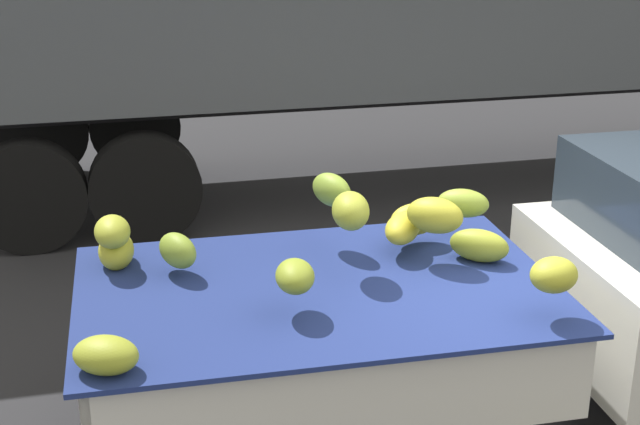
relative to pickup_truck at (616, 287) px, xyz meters
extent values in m
cube|color=gray|center=(-0.56, 9.89, -0.81)|extent=(80.00, 0.80, 0.16)
cube|color=silver|center=(-1.96, -0.06, -0.31)|extent=(2.75, 1.77, 0.08)
cube|color=silver|center=(-1.98, 0.77, -0.05)|extent=(2.70, 0.12, 0.44)
cube|color=silver|center=(-1.94, -0.89, -0.05)|extent=(2.70, 0.12, 0.44)
cube|color=silver|center=(-0.64, -0.02, -0.05)|extent=(0.09, 1.71, 0.44)
cube|color=silver|center=(-3.29, -0.09, -0.05)|extent=(0.09, 1.71, 0.44)
cube|color=#B21914|center=(-1.98, 0.80, -0.09)|extent=(2.60, 0.08, 0.07)
cube|color=navy|center=(-1.96, -0.06, 0.18)|extent=(2.87, 1.90, 0.03)
ellipsoid|color=#A6AF31|center=(-1.73, 0.11, 0.60)|extent=(0.26, 0.36, 0.22)
ellipsoid|color=olive|center=(-2.76, 0.28, 0.35)|extent=(0.31, 0.37, 0.21)
ellipsoid|color=#9AA52C|center=(-3.16, -0.82, 0.29)|extent=(0.41, 0.38, 0.18)
ellipsoid|color=#ACB332|center=(-3.14, 0.45, 0.44)|extent=(0.24, 0.34, 0.19)
ellipsoid|color=gold|center=(-3.13, 0.50, 0.29)|extent=(0.23, 0.36, 0.22)
ellipsoid|color=#9AA52C|center=(-0.89, 0.14, 0.30)|extent=(0.43, 0.39, 0.21)
ellipsoid|color=#8CA432|center=(-0.87, 0.53, 0.44)|extent=(0.40, 0.34, 0.19)
ellipsoid|color=gold|center=(-1.34, 0.34, 0.37)|extent=(0.36, 0.42, 0.18)
ellipsoid|color=#ADAD2C|center=(-0.78, -0.68, 0.45)|extent=(0.36, 0.34, 0.19)
ellipsoid|color=gold|center=(-1.18, 0.17, 0.51)|extent=(0.43, 0.41, 0.22)
ellipsoid|color=gold|center=(-1.21, 0.49, 0.37)|extent=(0.37, 0.24, 0.21)
ellipsoid|color=olive|center=(-1.76, 0.54, 0.59)|extent=(0.30, 0.38, 0.21)
ellipsoid|color=olive|center=(-2.15, -0.37, 0.42)|extent=(0.24, 0.33, 0.17)
cylinder|color=black|center=(0.65, 0.83, -0.57)|extent=(0.64, 0.22, 0.64)
cylinder|color=black|center=(-2.30, 0.76, -0.57)|extent=(0.64, 0.22, 0.64)
cube|color=black|center=(0.57, 4.96, 0.21)|extent=(11.05, 0.89, 0.30)
cylinder|color=black|center=(-3.08, 6.00, -0.35)|extent=(1.09, 0.35, 1.08)
cylinder|color=black|center=(-2.97, 3.60, -0.35)|extent=(1.09, 0.35, 1.08)
cylinder|color=black|center=(-4.16, 5.95, -0.35)|extent=(1.09, 0.35, 1.08)
cylinder|color=black|center=(-4.05, 3.56, -0.35)|extent=(1.09, 0.35, 1.08)
camera|label=1|loc=(-2.85, -4.81, 2.47)|focal=50.63mm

